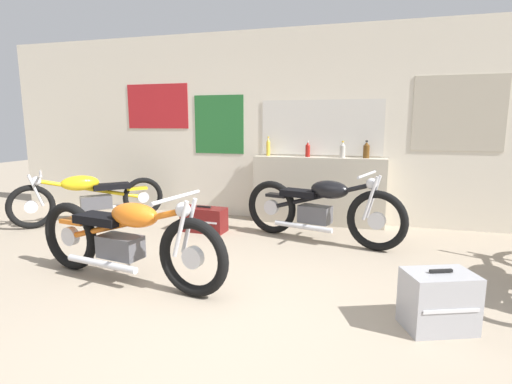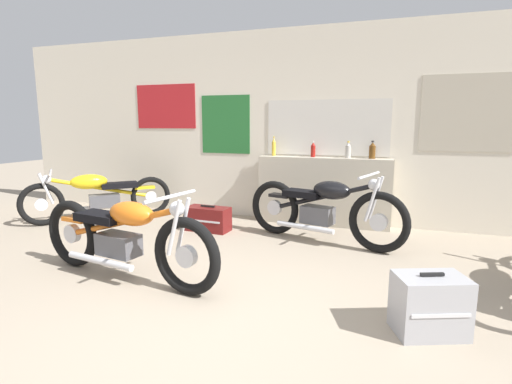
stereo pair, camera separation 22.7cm
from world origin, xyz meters
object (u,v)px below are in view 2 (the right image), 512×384
bottle_right_center (372,151)px  motorcycle_black (323,209)px  hard_case_silver (430,305)px  hard_case_darkred (208,219)px  bottle_left_center (313,150)px  motorcycle_yellow (99,194)px  bottle_leftmost (274,147)px  bottle_center (348,151)px  motorcycle_orange (123,236)px

bottle_right_center → motorcycle_black: (-0.50, -0.90, -0.66)m
hard_case_silver → hard_case_darkred: 3.28m
bottle_left_center → motorcycle_yellow: (-3.07, -0.86, -0.68)m
bottle_leftmost → motorcycle_yellow: size_ratio=0.18×
bottle_left_center → bottle_center: 0.49m
bottle_left_center → bottle_center: (0.49, -0.02, 0.00)m
motorcycle_orange → motorcycle_yellow: 2.57m
bottle_right_center → hard_case_silver: bottle_right_center is taller
bottle_center → hard_case_darkred: (-1.75, -0.85, -0.91)m
motorcycle_black → bottle_leftmost: bearing=134.2°
hard_case_darkred → bottle_leftmost: bearing=53.8°
bottle_left_center → hard_case_silver: size_ratio=0.41×
motorcycle_yellow → motorcycle_orange: bearing=-44.9°
bottle_right_center → hard_case_darkred: 2.43m
bottle_center → hard_case_silver: bearing=-72.1°
bottle_left_center → hard_case_silver: bearing=-63.6°
bottle_left_center → motorcycle_yellow: bottle_left_center is taller
bottle_left_center → hard_case_silver: (1.39, -2.81, -0.86)m
bottle_leftmost → motorcycle_black: size_ratio=0.14×
motorcycle_black → hard_case_darkred: size_ratio=3.34×
motorcycle_orange → hard_case_silver: bearing=-2.9°
bottle_leftmost → bottle_center: 1.09m
bottle_left_center → bottle_right_center: bottle_right_center is taller
motorcycle_black → hard_case_darkred: motorcycle_black is taller
bottle_leftmost → motorcycle_orange: bearing=-103.5°
motorcycle_black → hard_case_silver: bearing=-60.4°
bottle_left_center → motorcycle_yellow: bearing=-164.3°
motorcycle_orange → bottle_right_center: bearing=52.5°
bottle_left_center → hard_case_darkred: bottle_left_center is taller
motorcycle_black → hard_case_silver: size_ratio=3.68×
bottle_right_center → motorcycle_yellow: bottle_right_center is taller
motorcycle_black → bottle_center: bearing=78.2°
bottle_right_center → motorcycle_black: bearing=-119.2°
bottle_leftmost → bottle_left_center: bottle_leftmost is taller
bottle_right_center → hard_case_silver: 3.00m
motorcycle_yellow → motorcycle_black: (3.37, -0.03, 0.03)m
bottle_right_center → bottle_leftmost: bearing=178.9°
bottle_left_center → motorcycle_black: bottle_left_center is taller
bottle_leftmost → motorcycle_yellow: bearing=-160.0°
motorcycle_orange → motorcycle_black: (1.55, 1.78, 0.01)m
bottle_left_center → motorcycle_orange: bottle_left_center is taller
bottle_right_center → motorcycle_yellow: bearing=-167.4°
bottle_center → hard_case_silver: bottle_center is taller
bottle_center → motorcycle_orange: bottle_center is taller
bottle_leftmost → hard_case_silver: 3.58m
bottle_right_center → hard_case_silver: bearing=-78.3°
bottle_leftmost → bottle_left_center: bearing=-3.3°
bottle_left_center → hard_case_darkred: 1.78m
hard_case_darkred → motorcycle_yellow: bearing=179.8°
motorcycle_orange → hard_case_silver: 2.65m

